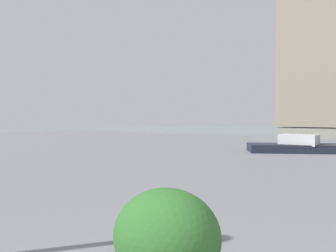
% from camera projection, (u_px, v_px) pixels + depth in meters
% --- Properties ---
extents(building_slab, '(15.79, 12.80, 33.09)m').
position_uv_depth(building_slab, '(332.00, 40.00, 59.09)').
color(building_slab, gray).
rests_on(building_slab, ground).
extents(shrub_low, '(1.09, 0.98, 0.93)m').
position_uv_depth(shrub_low, '(167.00, 236.00, 3.21)').
color(shrub_low, '#2D6628').
rests_on(shrub_low, ground).
extents(boat, '(4.74, 3.76, 0.95)m').
position_uv_depth(boat, '(299.00, 148.00, 15.40)').
color(boat, '#1E2333').
rests_on(boat, ground).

